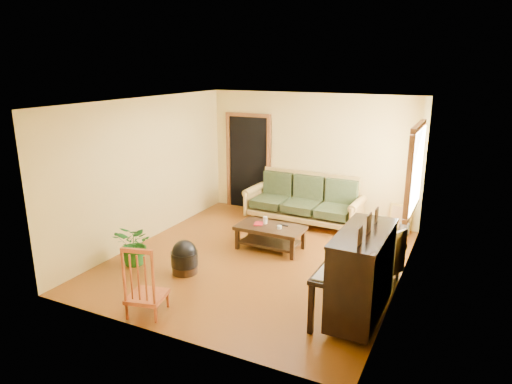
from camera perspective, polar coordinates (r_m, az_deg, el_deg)
The scene contains 16 objects.
floor at distance 7.73m, azimuth 0.34°, elevation -8.37°, with size 5.00×5.00×0.00m, color #5B2D0C.
doorway at distance 10.14m, azimuth -0.95°, elevation 3.62°, with size 1.08×0.16×2.05m, color black.
window at distance 7.88m, azimuth 19.31°, elevation 2.71°, with size 0.12×1.36×1.46m, color white.
sofa at distance 9.27m, azimuth 5.86°, elevation -0.99°, with size 2.33×0.98×1.00m, color olive.
coffee_table at distance 8.05m, azimuth 1.80°, elevation -5.71°, with size 1.17×0.64×0.43m, color black.
armchair at distance 7.14m, azimuth 14.29°, elevation -7.37°, with size 0.79×0.82×0.82m, color olive.
piano at distance 5.94m, azimuth 13.04°, elevation -10.24°, with size 0.80×1.35×1.20m, color black.
footstool at distance 7.26m, azimuth -8.92°, elevation -8.50°, with size 0.42×0.42×0.40m, color black.
red_chair at distance 6.13m, azimuth -13.61°, elevation -10.50°, with size 0.46×0.50×0.98m, color #9C411C.
leaning_frame at distance 9.27m, azimuth 17.58°, elevation -3.08°, with size 0.42×0.09×0.56m, color gold.
ceramic_crock at distance 9.20m, azimuth 18.05°, elevation -4.38°, with size 0.18×0.18×0.23m, color #3558A0.
potted_plant at distance 7.65m, azimuth -14.87°, elevation -6.35°, with size 0.63×0.55×0.70m, color #195A1A.
book at distance 8.07m, azimuth -0.19°, elevation -3.97°, with size 0.15×0.21×0.02m, color maroon.
candle at distance 8.08m, azimuth 1.16°, elevation -3.54°, with size 0.08×0.08×0.13m, color silver.
glass_jar at distance 7.85m, azimuth 2.94°, elevation -4.42°, with size 0.08×0.08×0.05m, color silver.
remote at distance 8.01m, azimuth 3.54°, elevation -4.17°, with size 0.15×0.04×0.01m, color black.
Camera 1 is at (3.06, -6.35, 3.16)m, focal length 32.00 mm.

